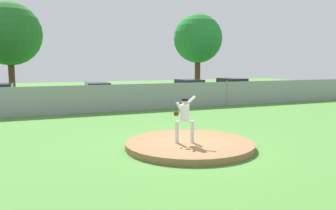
{
  "coord_description": "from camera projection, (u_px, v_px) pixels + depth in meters",
  "views": [
    {
      "loc": [
        -5.24,
        -10.59,
        3.0
      ],
      "look_at": [
        -0.04,
        1.9,
        1.33
      ],
      "focal_mm": 36.1,
      "sensor_mm": 36.0,
      "label": 1
    }
  ],
  "objects": [
    {
      "name": "ground_plane",
      "position": [
        138.0,
        121.0,
        17.57
      ],
      "size": [
        80.0,
        80.0,
        0.0
      ],
      "primitive_type": "plane",
      "color": "#4C8438"
    },
    {
      "name": "asphalt_strip",
      "position": [
        104.0,
        104.0,
        25.36
      ],
      "size": [
        44.0,
        7.0,
        0.01
      ],
      "primitive_type": "cube",
      "color": "#2B2B2D",
      "rests_on": "ground_plane"
    },
    {
      "name": "pitchers_mound",
      "position": [
        189.0,
        145.0,
        12.06
      ],
      "size": [
        4.59,
        4.59,
        0.23
      ],
      "primitive_type": "cylinder",
      "color": "olive",
      "rests_on": "ground_plane"
    },
    {
      "name": "pitcher_youth",
      "position": [
        184.0,
        116.0,
        11.75
      ],
      "size": [
        0.81,
        0.32,
        1.66
      ],
      "color": "silver",
      "rests_on": "pitchers_mound"
    },
    {
      "name": "baseball",
      "position": [
        181.0,
        147.0,
        11.07
      ],
      "size": [
        0.07,
        0.07,
        0.07
      ],
      "primitive_type": "sphere",
      "color": "white",
      "rests_on": "pitchers_mound"
    },
    {
      "name": "chainlink_fence",
      "position": [
        119.0,
        98.0,
        21.13
      ],
      "size": [
        39.48,
        0.07,
        1.8
      ],
      "color": "gray",
      "rests_on": "ground_plane"
    },
    {
      "name": "parked_car_burgundy",
      "position": [
        232.0,
        88.0,
        29.56
      ],
      "size": [
        1.97,
        4.54,
        1.72
      ],
      "color": "maroon",
      "rests_on": "ground_plane"
    },
    {
      "name": "parked_car_teal",
      "position": [
        98.0,
        94.0,
        25.14
      ],
      "size": [
        2.02,
        4.55,
        1.59
      ],
      "color": "#146066",
      "rests_on": "ground_plane"
    },
    {
      "name": "parked_car_white",
      "position": [
        189.0,
        90.0,
        28.25
      ],
      "size": [
        2.06,
        4.19,
        1.67
      ],
      "color": "silver",
      "rests_on": "ground_plane"
    },
    {
      "name": "traffic_cone_orange",
      "position": [
        144.0,
        98.0,
        26.77
      ],
      "size": [
        0.4,
        0.4,
        0.55
      ],
      "color": "orange",
      "rests_on": "asphalt_strip"
    },
    {
      "name": "tree_slender_far",
      "position": [
        9.0,
        34.0,
        30.26
      ],
      "size": [
        5.68,
        5.68,
        8.49
      ],
      "color": "#4C331E",
      "rests_on": "ground_plane"
    },
    {
      "name": "tree_leaning_west",
      "position": [
        198.0,
        39.0,
        35.01
      ],
      "size": [
        5.04,
        5.04,
        8.11
      ],
      "color": "#4C331E",
      "rests_on": "ground_plane"
    }
  ]
}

